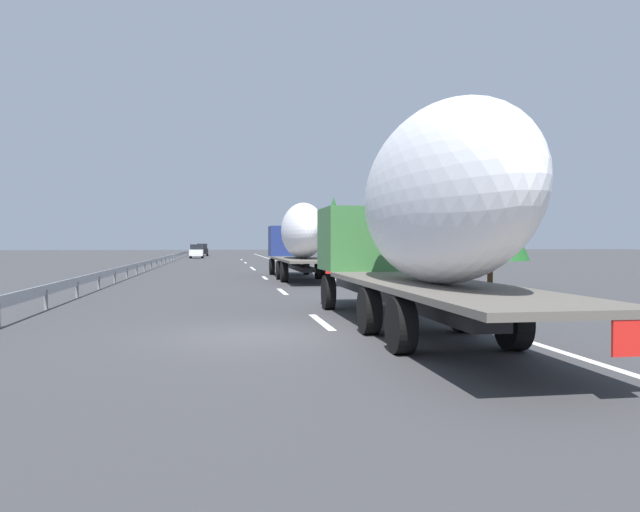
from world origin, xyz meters
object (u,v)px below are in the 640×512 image
at_px(truck_lead, 299,237).
at_px(car_white_van, 196,251).
at_px(car_black_suv, 202,250).
at_px(road_sign, 304,241).
at_px(truck_trailing, 419,212).

distance_m(truck_lead, car_white_van, 49.66).
xyz_separation_m(car_black_suv, car_white_van, (-14.33, 0.34, -0.03)).
bearing_deg(road_sign, truck_lead, 171.44).
height_order(truck_trailing, car_black_suv, truck_trailing).
bearing_deg(car_black_suv, road_sign, -166.57).
bearing_deg(car_black_suv, truck_trailing, -175.16).
relative_size(truck_lead, truck_trailing, 0.98).
bearing_deg(road_sign, car_black_suv, 13.43).
xyz_separation_m(truck_lead, car_white_van, (49.07, 7.47, -1.44)).
relative_size(truck_trailing, car_black_suv, 3.45).
bearing_deg(car_white_van, truck_lead, -171.35).
xyz_separation_m(car_white_van, road_sign, (-28.49, -10.57, 1.29)).
bearing_deg(road_sign, truck_trailing, 175.71).
distance_m(truck_trailing, road_sign, 41.47).
distance_m(truck_trailing, car_black_suv, 84.49).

